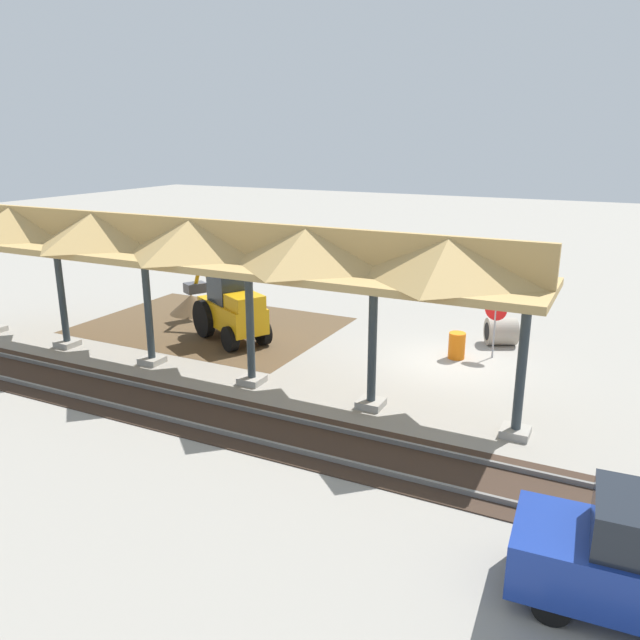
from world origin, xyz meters
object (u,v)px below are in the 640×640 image
at_px(concrete_pipe, 501,331).
at_px(backhoe, 230,306).
at_px(stop_sign, 495,316).
at_px(traffic_barrel, 457,346).

bearing_deg(concrete_pipe, backhoe, 22.67).
distance_m(stop_sign, concrete_pipe, 1.83).
bearing_deg(backhoe, stop_sign, -166.15).
relative_size(backhoe, concrete_pipe, 3.76).
height_order(concrete_pipe, traffic_barrel, concrete_pipe).
bearing_deg(concrete_pipe, traffic_barrel, 64.12).
bearing_deg(stop_sign, concrete_pipe, -88.75).
bearing_deg(stop_sign, backhoe, 13.85).
xyz_separation_m(stop_sign, traffic_barrel, (1.08, 0.61, -1.03)).
xyz_separation_m(backhoe, concrete_pipe, (-9.06, -3.79, -0.77)).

